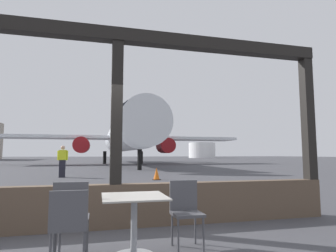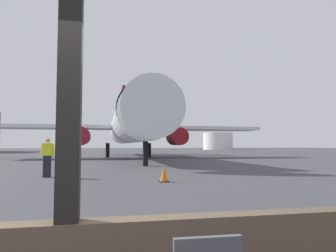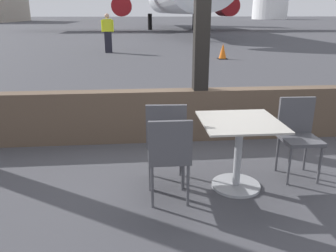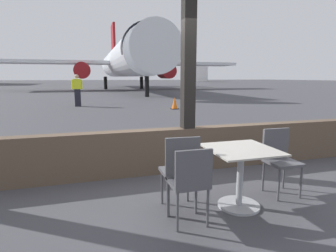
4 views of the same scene
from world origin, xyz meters
name	(u,v)px [view 1 (image 1 of 4)]	position (x,y,z in m)	size (l,w,h in m)	color
ground_plane	(100,162)	(0.00, 40.00, 0.00)	(220.00, 220.00, 0.00)	#424247
window_frame	(116,157)	(0.00, 0.00, 1.21)	(8.28, 0.24, 3.56)	brown
dining_table	(134,221)	(0.15, -1.48, 0.44)	(0.79, 0.79, 0.75)	#ADA89E
cafe_chair_window_left	(71,213)	(-0.60, -1.41, 0.56)	(0.41, 0.41, 0.94)	#4C4C51
cafe_chair_window_right	(185,207)	(0.89, -1.24, 0.53)	(0.40, 0.40, 0.89)	#4C4C51
cafe_chair_aisle_left	(69,221)	(-0.60, -1.72, 0.53)	(0.40, 0.40, 0.88)	#4C4C51
airplane	(125,135)	(2.98, 30.86, 3.64)	(29.91, 34.13, 10.65)	silver
ground_crew_worker	(62,161)	(-2.19, 11.47, 0.90)	(0.57, 0.22, 1.74)	black
traffic_cone	(157,174)	(2.55, 8.78, 0.29)	(0.36, 0.36, 0.61)	orange
fuel_storage_tank	(202,150)	(34.76, 87.10, 2.62)	(9.15, 9.15, 5.24)	white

